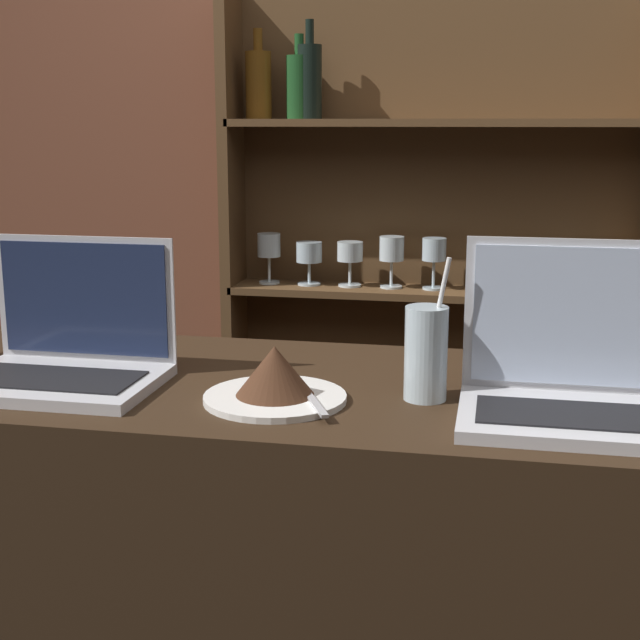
{
  "coord_description": "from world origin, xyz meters",
  "views": [
    {
      "loc": [
        0.15,
        -1.08,
        1.46
      ],
      "look_at": [
        -0.13,
        0.3,
        1.15
      ],
      "focal_mm": 50.0,
      "sensor_mm": 36.0,
      "label": 1
    }
  ],
  "objects_px": {
    "laptop_near": "(67,352)",
    "laptop_far": "(580,379)",
    "cake_plate": "(275,379)",
    "water_glass": "(426,353)"
  },
  "relations": [
    {
      "from": "laptop_far",
      "to": "cake_plate",
      "type": "relative_size",
      "value": 1.55
    },
    {
      "from": "laptop_near",
      "to": "water_glass",
      "type": "distance_m",
      "value": 0.58
    },
    {
      "from": "cake_plate",
      "to": "laptop_far",
      "type": "bearing_deg",
      "value": 1.89
    },
    {
      "from": "laptop_far",
      "to": "water_glass",
      "type": "relative_size",
      "value": 1.53
    },
    {
      "from": "cake_plate",
      "to": "water_glass",
      "type": "bearing_deg",
      "value": 13.93
    },
    {
      "from": "laptop_far",
      "to": "cake_plate",
      "type": "xyz_separation_m",
      "value": [
        -0.44,
        -0.01,
        -0.02
      ]
    },
    {
      "from": "laptop_far",
      "to": "water_glass",
      "type": "distance_m",
      "value": 0.23
    },
    {
      "from": "laptop_far",
      "to": "water_glass",
      "type": "xyz_separation_m",
      "value": [
        -0.22,
        0.04,
        0.02
      ]
    },
    {
      "from": "laptop_near",
      "to": "cake_plate",
      "type": "bearing_deg",
      "value": -5.88
    },
    {
      "from": "laptop_near",
      "to": "laptop_far",
      "type": "distance_m",
      "value": 0.8
    }
  ]
}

